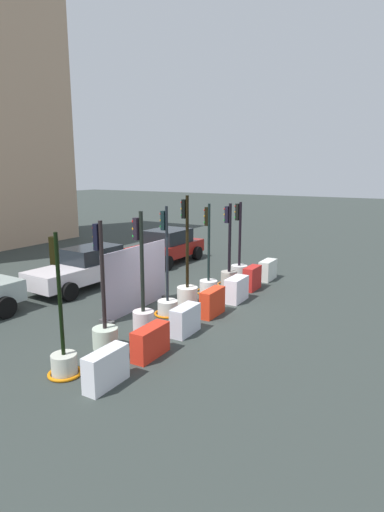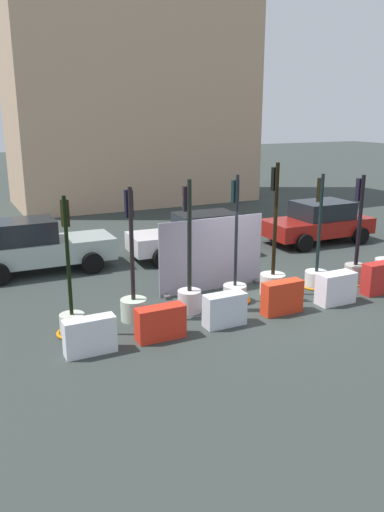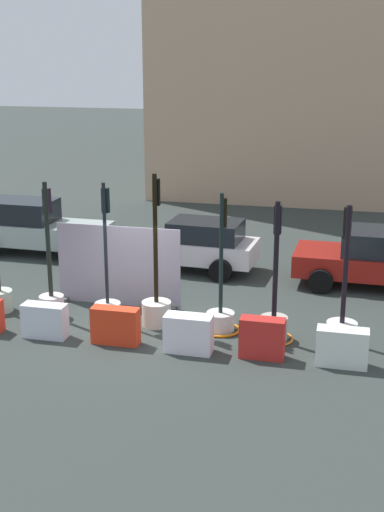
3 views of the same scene
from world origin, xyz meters
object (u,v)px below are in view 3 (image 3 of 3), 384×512
at_px(traffic_light_5, 221,311).
at_px(construction_barrier_3, 116,326).
at_px(car_red_compact, 375,258).
at_px(car_white_van, 191,244).
at_px(construction_barrier_6, 342,347).
at_px(car_silver_hatchback, 34,227).
at_px(traffic_light_7, 342,321).
at_px(construction_barrier_4, 189,334).
at_px(traffic_light_2, 51,291).
at_px(traffic_light_6, 274,317).
at_px(construction_barrier_2, 45,321).
at_px(construction_barrier_5, 262,338).
at_px(traffic_light_4, 156,301).
at_px(traffic_light_3, 108,301).

distance_m(traffic_light_5, construction_barrier_3, 2.52).
height_order(car_red_compact, car_white_van, car_red_compact).
distance_m(traffic_light_5, car_white_van, 4.88).
xyz_separation_m(construction_barrier_6, car_silver_hatchback, (-10.05, 6.37, 0.45)).
distance_m(traffic_light_5, traffic_light_7, 2.81).
bearing_deg(construction_barrier_3, construction_barrier_4, -2.01).
xyz_separation_m(traffic_light_2, traffic_light_6, (5.54, -0.11, -0.14)).
height_order(construction_barrier_6, car_silver_hatchback, car_silver_hatchback).
bearing_deg(traffic_light_2, car_red_compact, 29.16).
relative_size(construction_barrier_2, construction_barrier_4, 0.97).
distance_m(traffic_light_2, construction_barrier_3, 2.40).
height_order(traffic_light_5, construction_barrier_3, traffic_light_5).
xyz_separation_m(traffic_light_2, construction_barrier_5, (5.41, -1.14, -0.24)).
bearing_deg(traffic_light_4, traffic_light_2, -177.47).
relative_size(traffic_light_4, traffic_light_6, 1.14).
distance_m(traffic_light_3, traffic_light_6, 4.11).
height_order(traffic_light_3, car_white_van, traffic_light_3).
bearing_deg(car_silver_hatchback, traffic_light_2, -60.58).
height_order(traffic_light_4, traffic_light_6, traffic_light_4).
bearing_deg(traffic_light_2, construction_barrier_5, -11.91).
bearing_deg(traffic_light_2, construction_barrier_2, -72.77).
bearing_deg(construction_barrier_3, traffic_light_5, 30.80).
bearing_deg(traffic_light_3, construction_barrier_5, -17.45).
height_order(traffic_light_5, construction_barrier_2, traffic_light_5).
bearing_deg(construction_barrier_2, traffic_light_6, 11.86).
bearing_deg(car_white_van, construction_barrier_5, -62.84).
bearing_deg(traffic_light_7, car_red_compact, 79.94).
relative_size(traffic_light_3, construction_barrier_4, 3.26).
relative_size(traffic_light_2, traffic_light_3, 0.99).
distance_m(traffic_light_2, traffic_light_6, 5.54).
distance_m(traffic_light_3, car_white_van, 4.67).
xyz_separation_m(traffic_light_6, construction_barrier_5, (-0.12, -1.04, -0.10)).
distance_m(traffic_light_4, construction_barrier_2, 2.66).
height_order(construction_barrier_3, construction_barrier_6, construction_barrier_3).
bearing_deg(traffic_light_4, traffic_light_3, -179.62).
bearing_deg(construction_barrier_5, construction_barrier_6, -0.35).
distance_m(traffic_light_7, car_silver_hatchback, 11.23).
xyz_separation_m(construction_barrier_6, car_red_compact, (0.70, 5.51, 0.40)).
bearing_deg(traffic_light_5, car_red_compact, 49.86).
relative_size(traffic_light_5, construction_barrier_2, 3.23).
relative_size(construction_barrier_3, construction_barrier_4, 1.03).
bearing_deg(construction_barrier_6, construction_barrier_3, -179.93).
xyz_separation_m(traffic_light_4, traffic_light_5, (1.57, 0.01, -0.14)).
bearing_deg(car_white_van, traffic_light_2, -117.64).
bearing_deg(construction_barrier_5, construction_barrier_4, -177.31).
relative_size(construction_barrier_6, car_white_van, 0.25).
bearing_deg(car_silver_hatchback, traffic_light_3, -49.43).
height_order(construction_barrier_2, car_red_compact, car_red_compact).
bearing_deg(construction_barrier_5, car_red_compact, 66.45).
bearing_deg(construction_barrier_6, construction_barrier_2, -179.68).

